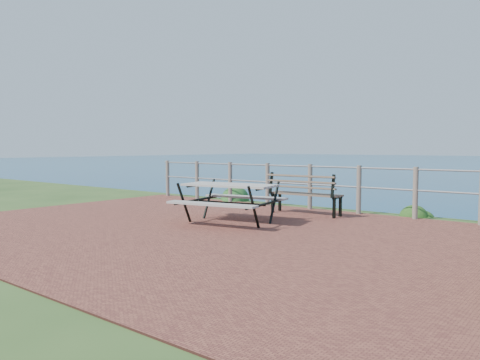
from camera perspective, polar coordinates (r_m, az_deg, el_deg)
name	(u,v)px	position (r m, az deg, el deg)	size (l,w,h in m)	color
ground	(208,231)	(7.84, -3.90, -6.22)	(10.00, 7.00, 0.12)	brown
safety_railing	(310,184)	(10.46, 8.54, -0.52)	(9.40, 0.10, 1.00)	#6B5B4C
picnic_table	(230,199)	(8.48, -1.29, -2.33)	(1.77, 1.44, 0.71)	#A09A90
park_bench	(306,188)	(9.63, 8.00, -0.95)	(1.53, 0.43, 0.86)	brown
shrub_lip_west	(234,200)	(12.35, -0.73, -2.46)	(0.82, 0.82, 0.58)	#215520
shrub_lip_east	(415,215)	(10.22, 20.53, -4.07)	(0.69, 0.69, 0.39)	#1B4013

